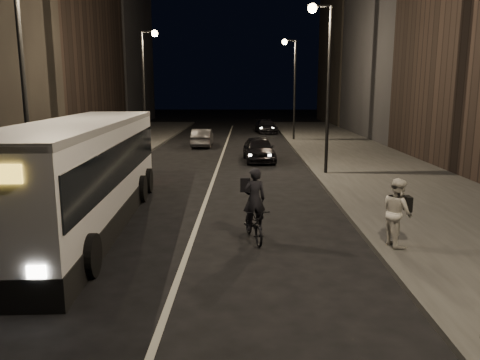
{
  "coord_description": "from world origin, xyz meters",
  "views": [
    {
      "loc": [
        1.55,
        -11.26,
        4.29
      ],
      "look_at": [
        1.38,
        3.1,
        1.5
      ],
      "focal_mm": 35.0,
      "sensor_mm": 36.0,
      "label": 1
    }
  ],
  "objects_px": {
    "city_bus": "(82,169)",
    "car_mid": "(202,138)",
    "streetlight_left_far": "(147,74)",
    "cyclist_on_bicycle": "(254,217)",
    "car_near": "(259,149)",
    "streetlight_left_near": "(29,55)",
    "streetlight_right_far": "(292,76)",
    "streetlight_right_mid": "(324,67)",
    "pedestrian_woman": "(397,212)",
    "car_far": "(266,126)"
  },
  "relations": [
    {
      "from": "streetlight_right_mid",
      "to": "streetlight_left_near",
      "type": "bearing_deg",
      "value": -143.12
    },
    {
      "from": "streetlight_right_far",
      "to": "car_near",
      "type": "relative_size",
      "value": 1.87
    },
    {
      "from": "streetlight_left_near",
      "to": "city_bus",
      "type": "height_order",
      "value": "streetlight_left_near"
    },
    {
      "from": "streetlight_right_far",
      "to": "city_bus",
      "type": "relative_size",
      "value": 0.65
    },
    {
      "from": "streetlight_left_near",
      "to": "streetlight_left_far",
      "type": "height_order",
      "value": "same"
    },
    {
      "from": "streetlight_left_far",
      "to": "car_far",
      "type": "height_order",
      "value": "streetlight_left_far"
    },
    {
      "from": "streetlight_left_near",
      "to": "city_bus",
      "type": "xyz_separation_m",
      "value": [
        1.73,
        -0.79,
        -3.55
      ]
    },
    {
      "from": "city_bus",
      "to": "car_mid",
      "type": "bearing_deg",
      "value": 81.56
    },
    {
      "from": "streetlight_left_far",
      "to": "car_mid",
      "type": "xyz_separation_m",
      "value": [
        3.61,
        2.06,
        -4.68
      ]
    },
    {
      "from": "car_near",
      "to": "streetlight_left_near",
      "type": "bearing_deg",
      "value": -125.41
    },
    {
      "from": "streetlight_left_far",
      "to": "streetlight_right_far",
      "type": "bearing_deg",
      "value": 29.36
    },
    {
      "from": "city_bus",
      "to": "streetlight_left_far",
      "type": "bearing_deg",
      "value": 91.98
    },
    {
      "from": "cyclist_on_bicycle",
      "to": "car_near",
      "type": "bearing_deg",
      "value": 74.94
    },
    {
      "from": "streetlight_left_near",
      "to": "car_far",
      "type": "distance_m",
      "value": 33.13
    },
    {
      "from": "cyclist_on_bicycle",
      "to": "pedestrian_woman",
      "type": "distance_m",
      "value": 3.9
    },
    {
      "from": "streetlight_left_near",
      "to": "streetlight_right_mid",
      "type": "bearing_deg",
      "value": 36.88
    },
    {
      "from": "car_near",
      "to": "city_bus",
      "type": "bearing_deg",
      "value": -118.08
    },
    {
      "from": "cyclist_on_bicycle",
      "to": "car_near",
      "type": "relative_size",
      "value": 0.5
    },
    {
      "from": "streetlight_right_far",
      "to": "cyclist_on_bicycle",
      "type": "bearing_deg",
      "value": -97.63
    },
    {
      "from": "streetlight_left_far",
      "to": "car_far",
      "type": "bearing_deg",
      "value": 56.61
    },
    {
      "from": "streetlight_right_mid",
      "to": "streetlight_left_near",
      "type": "distance_m",
      "value": 13.33
    },
    {
      "from": "streetlight_left_far",
      "to": "cyclist_on_bicycle",
      "type": "bearing_deg",
      "value": -70.71
    },
    {
      "from": "streetlight_left_near",
      "to": "cyclist_on_bicycle",
      "type": "height_order",
      "value": "streetlight_left_near"
    },
    {
      "from": "streetlight_right_mid",
      "to": "streetlight_left_near",
      "type": "height_order",
      "value": "same"
    },
    {
      "from": "streetlight_left_far",
      "to": "cyclist_on_bicycle",
      "type": "distance_m",
      "value": 22.08
    },
    {
      "from": "streetlight_right_far",
      "to": "car_mid",
      "type": "distance_m",
      "value": 9.34
    },
    {
      "from": "car_mid",
      "to": "city_bus",
      "type": "bearing_deg",
      "value": 84.28
    },
    {
      "from": "cyclist_on_bicycle",
      "to": "car_near",
      "type": "height_order",
      "value": "cyclist_on_bicycle"
    },
    {
      "from": "pedestrian_woman",
      "to": "car_far",
      "type": "distance_m",
      "value": 34.78
    },
    {
      "from": "cyclist_on_bicycle",
      "to": "car_mid",
      "type": "relative_size",
      "value": 0.53
    },
    {
      "from": "streetlight_left_near",
      "to": "cyclist_on_bicycle",
      "type": "xyz_separation_m",
      "value": [
        7.13,
        -2.38,
        -4.64
      ]
    },
    {
      "from": "city_bus",
      "to": "car_mid",
      "type": "distance_m",
      "value": 20.97
    },
    {
      "from": "car_far",
      "to": "streetlight_left_far",
      "type": "bearing_deg",
      "value": -129.62
    },
    {
      "from": "streetlight_right_far",
      "to": "car_far",
      "type": "height_order",
      "value": "streetlight_right_far"
    },
    {
      "from": "streetlight_left_far",
      "to": "pedestrian_woman",
      "type": "distance_m",
      "value": 24.21
    },
    {
      "from": "car_mid",
      "to": "car_far",
      "type": "xyz_separation_m",
      "value": [
        5.32,
        11.49,
        -0.02
      ]
    },
    {
      "from": "pedestrian_woman",
      "to": "car_mid",
      "type": "relative_size",
      "value": 0.45
    },
    {
      "from": "city_bus",
      "to": "car_far",
      "type": "bearing_deg",
      "value": 74.16
    },
    {
      "from": "streetlight_right_mid",
      "to": "car_near",
      "type": "distance_m",
      "value": 7.3
    },
    {
      "from": "streetlight_left_far",
      "to": "car_near",
      "type": "bearing_deg",
      "value": -34.03
    },
    {
      "from": "pedestrian_woman",
      "to": "streetlight_left_far",
      "type": "bearing_deg",
      "value": 16.02
    },
    {
      "from": "streetlight_right_mid",
      "to": "streetlight_right_far",
      "type": "relative_size",
      "value": 1.0
    },
    {
      "from": "streetlight_left_far",
      "to": "streetlight_left_near",
      "type": "bearing_deg",
      "value": -90.0
    },
    {
      "from": "pedestrian_woman",
      "to": "streetlight_right_far",
      "type": "bearing_deg",
      "value": -10.73
    },
    {
      "from": "streetlight_right_far",
      "to": "streetlight_left_far",
      "type": "distance_m",
      "value": 12.24
    },
    {
      "from": "car_near",
      "to": "cyclist_on_bicycle",
      "type": "bearing_deg",
      "value": -96.53
    },
    {
      "from": "streetlight_left_near",
      "to": "streetlight_left_far",
      "type": "xyz_separation_m",
      "value": [
        0.0,
        18.0,
        0.0
      ]
    },
    {
      "from": "streetlight_right_mid",
      "to": "streetlight_right_far",
      "type": "xyz_separation_m",
      "value": [
        0.0,
        16.0,
        0.0
      ]
    },
    {
      "from": "streetlight_left_near",
      "to": "cyclist_on_bicycle",
      "type": "bearing_deg",
      "value": -18.44
    },
    {
      "from": "streetlight_right_far",
      "to": "car_far",
      "type": "relative_size",
      "value": 1.79
    }
  ]
}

